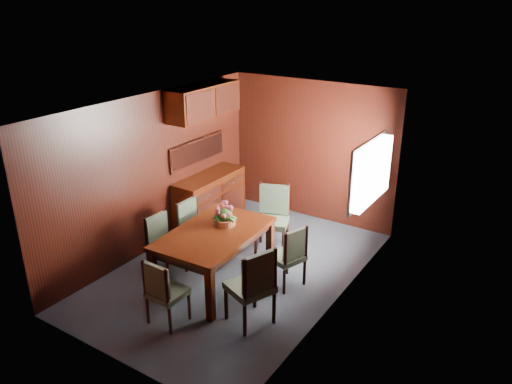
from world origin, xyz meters
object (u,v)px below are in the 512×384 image
Objects in this scene: sideboard at (210,200)px; flower_centerpiece at (224,214)px; chair_head at (163,290)px; chair_right_near at (254,283)px; dining_table at (214,239)px; chair_left_near at (163,241)px.

flower_centerpiece reaches higher than sideboard.
flower_centerpiece is (-0.07, 1.34, 0.44)m from chair_head.
sideboard is at bearing 117.34° from chair_head.
chair_head is at bearing -63.80° from sideboard.
chair_right_near is 3.21× the size of flower_centerpiece.
chair_head is (-0.90, -0.57, -0.09)m from chair_right_near.
chair_head is at bearing -86.92° from flower_centerpiece.
dining_table is at bearing 94.56° from chair_head.
chair_left_near is (-0.76, -0.20, -0.16)m from dining_table.
dining_table is 1.63× the size of chair_right_near.
chair_left_near is at bearing -148.80° from flower_centerpiece.
dining_table is 1.10m from chair_right_near.
chair_left_near is (0.40, -1.60, 0.04)m from sideboard.
sideboard reaches higher than chair_head.
sideboard is at bearing 69.96° from chair_right_near.
chair_left_near is at bearing -75.86° from sideboard.
chair_right_near is at bearing 33.73° from chair_head.
sideboard is 4.37× the size of flower_centerpiece.
sideboard is at bearing 126.93° from dining_table.
chair_right_near is 1.07m from chair_head.
chair_right_near is at bearing -30.99° from dining_table.
sideboard is 2.86m from chair_right_near.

